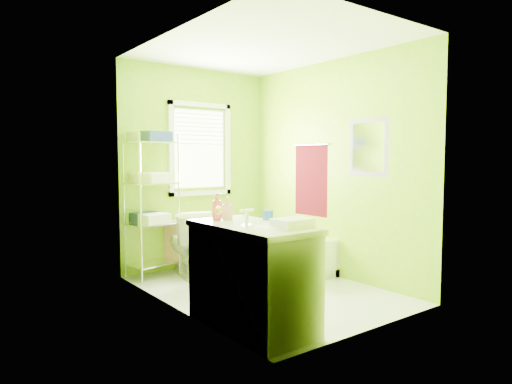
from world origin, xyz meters
TOP-DOWN VIEW (x-y plane):
  - ground at (0.00, 0.00)m, footprint 2.90×2.90m
  - room_envelope at (0.00, 0.00)m, footprint 2.14×2.94m
  - window at (0.05, 1.42)m, footprint 0.92×0.05m
  - door at (-1.04, -1.00)m, footprint 0.09×0.80m
  - right_wall_decor at (1.04, -0.02)m, footprint 0.04×1.48m
  - bathtub at (0.71, 0.55)m, footprint 0.68×1.45m
  - toilet at (-0.34, 1.05)m, footprint 0.60×0.87m
  - vanity at (-0.76, -0.82)m, footprint 0.60×1.17m
  - wire_shelf_unit at (-0.71, 1.26)m, footprint 0.64×0.52m

SIDE VIEW (x-z plane):
  - ground at x=0.00m, z-range 0.00..0.00m
  - bathtub at x=0.71m, z-range -0.09..0.38m
  - toilet at x=-0.34m, z-range 0.00..0.81m
  - vanity at x=-0.76m, z-range -0.09..1.03m
  - door at x=-1.04m, z-range 0.00..2.00m
  - wire_shelf_unit at x=-0.71m, z-range 0.20..1.94m
  - right_wall_decor at x=1.04m, z-range 0.74..1.91m
  - room_envelope at x=0.00m, z-range 0.24..2.86m
  - window at x=0.05m, z-range 1.00..2.22m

